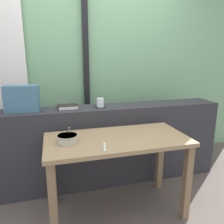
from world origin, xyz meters
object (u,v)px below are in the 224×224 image
Objects in this scene: breakfast_table at (117,150)px; coaster_square at (100,107)px; closed_book at (68,107)px; fork_utensil at (105,147)px; throw_pillow at (22,99)px; juice_glass at (100,103)px; soup_bowl at (67,139)px.

coaster_square is at bearing 93.11° from breakfast_table.
fork_utensil is (0.22, -0.74, -0.17)m from closed_book.
coaster_square is at bearing -1.57° from throw_pillow.
juice_glass is at bearing -1.57° from throw_pillow.
closed_book is (-0.37, 0.56, 0.29)m from breakfast_table.
throw_pillow is at bearing -177.86° from closed_book.
throw_pillow is at bearing 124.89° from soup_bowl.
closed_book is 0.59m from soup_bowl.
closed_book is at bearing 118.65° from fork_utensil.
coaster_square is 1.05× the size of juice_glass.
juice_glass is at bearing -6.27° from closed_book.
juice_glass is at bearing 93.11° from breakfast_table.
closed_book is at bearing 123.43° from breakfast_table.
juice_glass is at bearing 0.00° from coaster_square.
breakfast_table is at bearing 61.39° from fork_utensil.
breakfast_table is at bearing -56.57° from closed_book.
soup_bowl is (0.38, -0.55, -0.25)m from throw_pillow.
coaster_square is 0.35m from closed_book.
coaster_square reaches higher than fork_utensil.
closed_book is 0.65× the size of throw_pillow.
breakfast_table is at bearing -86.89° from juice_glass.
soup_bowl reaches higher than breakfast_table.
closed_book reaches higher than soup_bowl.
closed_book is at bearing 173.73° from coaster_square.
throw_pillow reaches higher than breakfast_table.
juice_glass is 0.45× the size of closed_book.
coaster_square reaches higher than breakfast_table.
fork_utensil is at bearing -73.54° from closed_book.
soup_bowl is (-0.39, -0.53, -0.12)m from coaster_square.
breakfast_table is 12.94× the size of juice_glass.
juice_glass reaches higher than fork_utensil.
coaster_square is 0.79m from throw_pillow.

